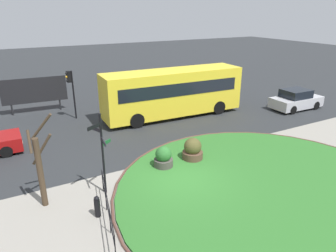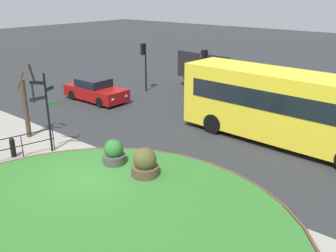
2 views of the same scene
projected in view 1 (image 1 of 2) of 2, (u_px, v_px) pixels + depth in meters
name	position (u px, v px, depth m)	size (l,w,h in m)	color
ground	(181.00, 180.00, 14.21)	(120.00, 120.00, 0.00)	#282B2D
sidewalk_paving	(205.00, 201.00, 12.61)	(32.00, 8.11, 0.02)	gray
grass_island	(271.00, 191.00, 13.22)	(13.24, 13.24, 0.10)	#2D6B28
grass_kerb_ring	(271.00, 191.00, 13.22)	(13.55, 13.55, 0.11)	brown
signpost_directional	(102.00, 149.00, 12.44)	(1.06, 1.27, 3.58)	black
bollard_foreground	(97.00, 206.00, 11.53)	(0.22, 0.22, 0.88)	black
railing_grass_edge	(108.00, 206.00, 11.18)	(0.92, 4.11, 1.05)	black
bus_yellow	(173.00, 92.00, 22.16)	(10.27, 2.85, 3.35)	yellow
car_far_lane	(296.00, 100.00, 24.15)	(4.14, 1.99, 1.57)	#B7B7BC
traffic_light_far	(71.00, 84.00, 21.30)	(0.49, 0.29, 3.43)	black
billboard_left	(34.00, 91.00, 22.99)	(4.61, 0.47, 2.65)	black
planter_near_signpost	(163.00, 158.00, 15.13)	(0.94, 0.94, 1.13)	#47423D
planter_kerbside	(193.00, 150.00, 15.90)	(1.06, 1.06, 1.22)	brown
street_tree_bare	(40.00, 166.00, 11.83)	(0.98, 0.96, 3.74)	#423323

